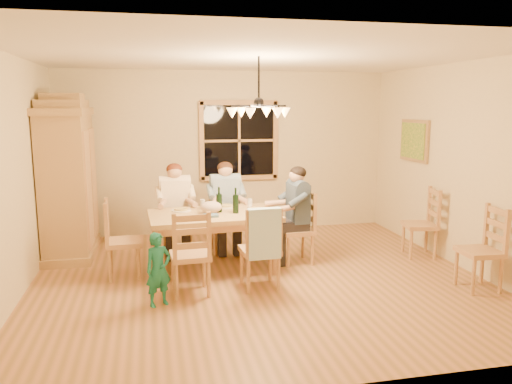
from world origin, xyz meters
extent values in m
plane|color=olive|center=(0.00, 0.00, 0.00)|extent=(5.50, 5.50, 0.00)
cube|color=white|center=(0.00, 0.00, 2.70)|extent=(5.50, 5.00, 0.02)
cube|color=beige|center=(0.00, 2.50, 1.35)|extent=(5.50, 0.02, 2.70)
cube|color=beige|center=(-2.75, 0.00, 1.35)|extent=(0.02, 5.00, 2.70)
cube|color=beige|center=(2.75, 0.00, 1.35)|extent=(0.02, 5.00, 2.70)
cube|color=black|center=(0.20, 2.48, 1.55)|extent=(1.20, 0.03, 1.20)
cube|color=#A57E49|center=(0.20, 2.46, 1.55)|extent=(1.30, 0.06, 1.30)
cube|color=olive|center=(2.72, 1.20, 1.60)|extent=(0.04, 0.78, 0.64)
cube|color=#1E6B2D|center=(2.69, 1.20, 1.60)|extent=(0.02, 0.68, 0.54)
cylinder|color=black|center=(0.00, 0.00, 2.44)|extent=(0.02, 0.02, 0.53)
sphere|color=black|center=(0.00, 0.00, 2.17)|extent=(0.12, 0.12, 0.12)
cylinder|color=black|center=(0.16, 0.00, 2.13)|extent=(0.34, 0.02, 0.02)
cone|color=#FFB259|center=(0.32, 0.00, 2.05)|extent=(0.13, 0.13, 0.12)
cylinder|color=black|center=(0.08, 0.14, 2.13)|extent=(0.19, 0.31, 0.02)
cone|color=#FFB259|center=(0.16, 0.28, 2.05)|extent=(0.13, 0.13, 0.12)
cylinder|color=black|center=(-0.08, 0.14, 2.13)|extent=(0.19, 0.31, 0.02)
cone|color=#FFB259|center=(-0.16, 0.28, 2.05)|extent=(0.13, 0.13, 0.12)
cylinder|color=black|center=(-0.16, 0.00, 2.13)|extent=(0.34, 0.02, 0.02)
cone|color=#FFB259|center=(-0.32, 0.00, 2.05)|extent=(0.13, 0.13, 0.12)
cylinder|color=black|center=(-0.08, -0.14, 2.13)|extent=(0.19, 0.31, 0.02)
cone|color=#FFB259|center=(-0.16, -0.28, 2.05)|extent=(0.13, 0.13, 0.12)
cylinder|color=black|center=(0.08, -0.14, 2.13)|extent=(0.19, 0.31, 0.02)
cone|color=#FFB259|center=(0.16, -0.28, 2.05)|extent=(0.13, 0.13, 0.12)
cube|color=olive|center=(-2.43, 1.60, 1.00)|extent=(0.60, 1.30, 2.00)
cube|color=olive|center=(-2.43, 1.60, 2.05)|extent=(0.66, 1.40, 0.10)
cube|color=olive|center=(-2.43, 1.60, 2.15)|extent=(0.58, 1.00, 0.12)
cube|color=olive|center=(-2.43, 1.60, 2.25)|extent=(0.52, 0.55, 0.10)
cube|color=#A57E49|center=(-2.12, 1.27, 1.00)|extent=(0.03, 0.55, 1.60)
cube|color=#A57E49|center=(-2.12, 1.93, 1.00)|extent=(0.03, 0.55, 1.60)
cube|color=olive|center=(-2.43, 1.60, 0.06)|extent=(0.66, 1.40, 0.12)
cube|color=#AB874C|center=(-0.50, 0.47, 0.73)|extent=(1.69, 1.08, 0.06)
cube|color=#A57E49|center=(-0.50, 0.47, 0.65)|extent=(1.53, 0.93, 0.10)
cylinder|color=#A57E49|center=(-1.20, 0.03, 0.35)|extent=(0.09, 0.09, 0.70)
cylinder|color=#A57E49|center=(0.24, 0.11, 0.35)|extent=(0.09, 0.09, 0.70)
cylinder|color=#A57E49|center=(-1.24, 0.84, 0.35)|extent=(0.09, 0.09, 0.70)
cylinder|color=#A57E49|center=(0.20, 0.91, 0.35)|extent=(0.09, 0.09, 0.70)
cube|color=#A57E49|center=(-0.95, 1.22, 0.45)|extent=(0.46, 0.44, 0.06)
cube|color=#A57E49|center=(-0.95, 1.22, 0.72)|extent=(0.38, 0.07, 0.54)
cube|color=#A57E49|center=(-0.22, 1.26, 0.45)|extent=(0.46, 0.44, 0.06)
cube|color=#A57E49|center=(-0.22, 1.26, 0.72)|extent=(0.38, 0.07, 0.54)
cube|color=#A57E49|center=(-0.87, -0.32, 0.45)|extent=(0.46, 0.44, 0.06)
cube|color=#A57E49|center=(-0.87, -0.32, 0.72)|extent=(0.38, 0.07, 0.54)
cube|color=#A57E49|center=(-0.05, -0.28, 0.45)|extent=(0.46, 0.44, 0.06)
cube|color=#A57E49|center=(-0.05, -0.28, 0.72)|extent=(0.38, 0.07, 0.54)
cube|color=#A57E49|center=(-1.64, 0.41, 0.45)|extent=(0.44, 0.46, 0.06)
cube|color=#A57E49|center=(-1.64, 0.41, 0.72)|extent=(0.07, 0.38, 0.54)
cube|color=#A57E49|center=(0.64, 0.53, 0.45)|extent=(0.44, 0.46, 0.06)
cube|color=#A57E49|center=(0.64, 0.53, 0.72)|extent=(0.07, 0.38, 0.54)
cube|color=beige|center=(-0.95, 1.22, 0.84)|extent=(0.41, 0.24, 0.52)
cube|color=#262328|center=(-0.95, 1.22, 0.53)|extent=(0.40, 0.44, 0.14)
sphere|color=tan|center=(-0.95, 1.22, 1.22)|extent=(0.21, 0.21, 0.21)
ellipsoid|color=#592614|center=(-0.95, 1.22, 1.25)|extent=(0.22, 0.22, 0.17)
cube|color=#2E557F|center=(-0.22, 1.26, 0.84)|extent=(0.41, 0.24, 0.52)
cube|color=#262328|center=(-0.22, 1.26, 0.53)|extent=(0.40, 0.44, 0.14)
sphere|color=tan|center=(-0.22, 1.26, 1.22)|extent=(0.21, 0.21, 0.21)
ellipsoid|color=#381E11|center=(-0.22, 1.26, 1.25)|extent=(0.22, 0.22, 0.17)
cube|color=#38465B|center=(0.64, 0.53, 0.84)|extent=(0.24, 0.41, 0.52)
cube|color=#262328|center=(0.64, 0.53, 0.53)|extent=(0.44, 0.40, 0.14)
sphere|color=tan|center=(0.64, 0.53, 1.22)|extent=(0.21, 0.21, 0.21)
ellipsoid|color=black|center=(0.64, 0.53, 1.25)|extent=(0.22, 0.22, 0.17)
cube|color=#AFD5ED|center=(-0.04, -0.47, 0.70)|extent=(0.38, 0.12, 0.58)
cylinder|color=black|center=(-0.41, 0.52, 0.93)|extent=(0.08, 0.08, 0.33)
cylinder|color=black|center=(-0.21, 0.42, 0.93)|extent=(0.08, 0.08, 0.33)
cylinder|color=white|center=(-0.90, 0.68, 0.77)|extent=(0.26, 0.26, 0.02)
cylinder|color=white|center=(-0.28, 0.79, 0.77)|extent=(0.26, 0.26, 0.02)
cylinder|color=white|center=(0.07, 0.49, 0.77)|extent=(0.26, 0.26, 0.02)
cylinder|color=silver|center=(-0.61, 0.72, 0.83)|extent=(0.06, 0.06, 0.14)
cylinder|color=silver|center=(0.02, 0.63, 0.83)|extent=(0.06, 0.06, 0.14)
ellipsoid|color=tan|center=(0.05, 0.19, 0.82)|extent=(0.20, 0.20, 0.11)
cube|color=slate|center=(-0.55, 0.27, 0.78)|extent=(0.19, 0.15, 0.03)
ellipsoid|color=tan|center=(-0.53, 0.48, 0.84)|extent=(0.28, 0.22, 0.15)
imported|color=#1B7A68|center=(-1.23, -0.59, 0.40)|extent=(0.35, 0.30, 0.81)
cube|color=#A57E49|center=(2.45, -0.88, 0.45)|extent=(0.44, 0.46, 0.06)
cube|color=#A57E49|center=(2.45, -0.88, 0.72)|extent=(0.07, 0.38, 0.54)
cube|color=#A57E49|center=(2.45, 0.45, 0.45)|extent=(0.50, 0.51, 0.06)
cube|color=#A57E49|center=(2.45, 0.45, 0.72)|extent=(0.12, 0.38, 0.54)
camera|label=1|loc=(-1.27, -5.82, 2.14)|focal=35.00mm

